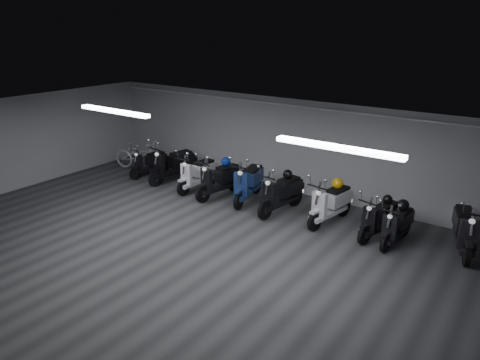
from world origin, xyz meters
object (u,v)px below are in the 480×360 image
Objects in this scene: scooter_0 at (149,158)px; scooter_2 at (197,168)px; scooter_5 at (281,187)px; helmet_4 at (388,199)px; scooter_7 at (381,212)px; scooter_9 at (466,222)px; scooter_8 at (398,219)px; scooter_1 at (173,159)px; helmet_3 at (338,183)px; scooter_4 at (248,176)px; helmet_0 at (403,205)px; scooter_6 at (331,197)px; bicycle at (139,152)px; scooter_3 at (219,174)px; helmet_1 at (288,174)px; helmet_2 at (226,162)px.

scooter_0 is 2.15m from scooter_2.
scooter_5 is 8.41× the size of helmet_4.
scooter_9 is (1.76, 0.38, 0.07)m from scooter_7.
scooter_7 is at bearing 172.90° from scooter_8.
scooter_1 is 7.10× the size of helmet_3.
helmet_0 is (4.29, 0.03, 0.15)m from scooter_4.
scooter_6 is 0.99× the size of bicycle.
scooter_2 is at bearing -112.45° from bicycle.
scooter_2 is at bearing -174.36° from scooter_8.
bicycle is at bearing 179.87° from helmet_3.
scooter_9 reaches higher than scooter_0.
scooter_3 is 0.99× the size of scooter_5.
scooter_2 is 4.38m from helmet_3.
scooter_8 is (1.72, -0.16, -0.09)m from scooter_6.
helmet_3 is (7.32, -0.02, 0.40)m from bicycle.
helmet_0 is (9.02, -0.21, 0.27)m from bicycle.
scooter_4 reaches higher than scooter_8.
scooter_9 is (6.45, 0.50, -0.00)m from scooter_3.
scooter_4 is 1.25m from helmet_1.
helmet_0 is at bearing -14.97° from helmet_4.
scooter_0 is 8.18m from scooter_8.
scooter_8 is 0.86× the size of bicycle.
scooter_9 reaches higher than helmet_3.
scooter_5 is at bearing -176.30° from helmet_0.
helmet_3 is (1.37, 0.13, -0.00)m from helmet_1.
scooter_8 is 7.15× the size of helmet_4.
scooter_3 is 1.00× the size of bicycle.
helmet_3 is (3.40, 0.18, -0.01)m from helmet_2.
scooter_3 reaches higher than helmet_4.
scooter_9 is 10.33m from bicycle.
scooter_3 is 0.97× the size of scooter_4.
scooter_0 is 1.00× the size of scooter_8.
scooter_5 is 1.49m from helmet_3.
scooter_0 is 1.03m from scooter_1.
scooter_4 is at bearing 24.54° from scooter_3.
scooter_5 is (1.18, -0.18, -0.02)m from scooter_4.
scooter_5 is 7.01× the size of helmet_2.
scooter_0 is at bearing -179.18° from scooter_2.
scooter_4 is 3.84m from scooter_7.
scooter_3 is at bearing -175.74° from helmet_4.
scooter_1 is 4.08m from scooter_5.
helmet_1 is 0.92× the size of helmet_3.
helmet_2 is 0.97× the size of helmet_3.
helmet_2 reaches higher than helmet_4.
scooter_7 is at bearing -104.49° from helmet_4.
helmet_1 is (2.08, 0.31, 0.31)m from scooter_3.
scooter_6 is (1.36, 0.13, -0.01)m from scooter_5.
scooter_8 is at bearing -41.94° from helmet_4.
helmet_3 is (-3.00, -0.06, 0.30)m from scooter_9.
scooter_2 is 2.95m from scooter_5.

